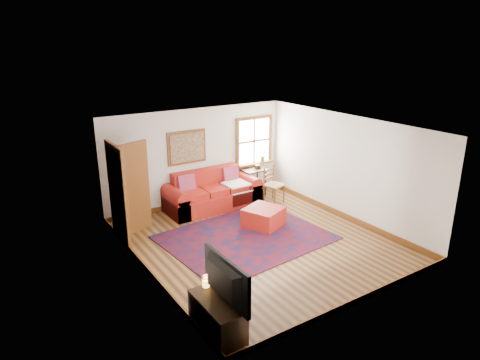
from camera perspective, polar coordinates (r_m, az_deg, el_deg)
ground at (r=9.28m, az=2.50°, el=-8.16°), size 5.50×5.50×0.00m
room_envelope at (r=8.68m, az=2.59°, el=1.68°), size 5.04×5.54×2.52m
window at (r=11.89m, az=2.04°, el=4.58°), size 1.18×0.20×1.38m
doorway at (r=9.44m, az=-14.86°, el=-1.27°), size 0.89×1.08×2.14m
framed_artwork at (r=10.81m, az=-7.09°, el=4.35°), size 1.05×0.07×0.85m
persian_rug at (r=9.42m, az=0.76°, el=-7.64°), size 3.56×2.95×0.02m
red_leather_sofa at (r=11.00m, az=-3.75°, el=-2.03°), size 2.43×1.00×0.95m
red_ottoman at (r=9.91m, az=3.17°, el=-4.97°), size 1.02×1.02×0.44m
side_table at (r=11.66m, az=1.83°, el=0.86°), size 0.64×0.48×0.76m
ladder_back_chair at (r=11.28m, az=4.35°, el=-0.42°), size 0.54×0.53×0.96m
media_cabinet at (r=6.55m, az=-3.07°, el=-17.83°), size 0.45×1.00×0.55m
television at (r=6.19m, az=-2.79°, el=-13.40°), size 0.15×1.17×0.67m
candle_hurricane at (r=6.67m, az=-4.58°, el=-13.40°), size 0.12×0.12×0.18m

